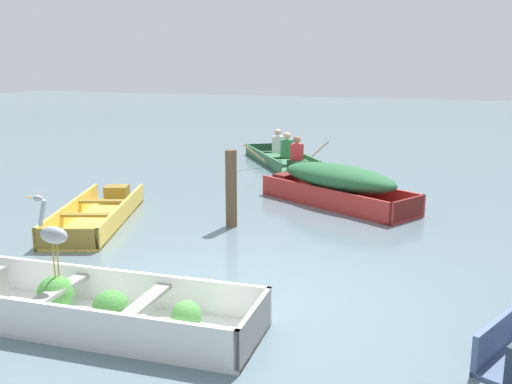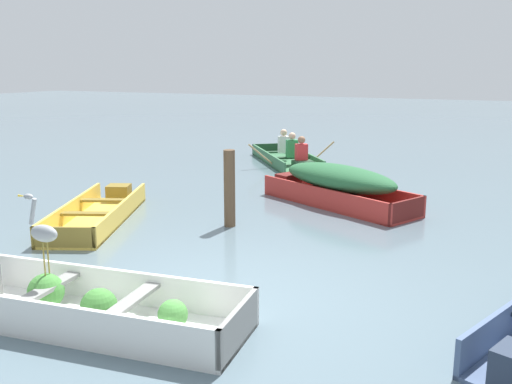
# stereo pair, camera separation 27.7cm
# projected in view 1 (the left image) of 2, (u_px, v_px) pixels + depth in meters

# --- Properties ---
(ground_plane) EXTENTS (80.00, 80.00, 0.00)m
(ground_plane) POSITION_uv_depth(u_px,v_px,m) (237.00, 296.00, 6.39)
(ground_plane) COLOR slate
(dinghy_white_foreground) EXTENTS (3.34, 1.32, 0.42)m
(dinghy_white_foreground) POSITION_uv_depth(u_px,v_px,m) (91.00, 308.00, 5.67)
(dinghy_white_foreground) COLOR white
(dinghy_white_foreground) RESTS_ON ground
(skiff_yellow_far_moored) EXTENTS (1.99, 3.16, 0.33)m
(skiff_yellow_far_moored) POSITION_uv_depth(u_px,v_px,m) (99.00, 214.00, 9.46)
(skiff_yellow_far_moored) COLOR #E5BC47
(skiff_yellow_far_moored) RESTS_ON ground
(skiff_red_outer_moored) EXTENTS (3.20, 2.24, 0.75)m
(skiff_red_outer_moored) POSITION_uv_depth(u_px,v_px,m) (336.00, 182.00, 10.50)
(skiff_red_outer_moored) COLOR #AD2D28
(skiff_red_outer_moored) RESTS_ON ground
(rowboat_green_with_crew) EXTENTS (2.85, 3.28, 0.88)m
(rowboat_green_with_crew) POSITION_uv_depth(u_px,v_px,m) (283.00, 157.00, 14.80)
(rowboat_green_with_crew) COLOR #387047
(rowboat_green_with_crew) RESTS_ON ground
(heron_on_dinghy) EXTENTS (0.45, 0.15, 0.84)m
(heron_on_dinghy) POSITION_uv_depth(u_px,v_px,m) (52.00, 232.00, 5.72)
(heron_on_dinghy) COLOR olive
(heron_on_dinghy) RESTS_ON dinghy_white_foreground
(mooring_post) EXTENTS (0.18, 0.18, 1.23)m
(mooring_post) POSITION_uv_depth(u_px,v_px,m) (231.00, 189.00, 9.01)
(mooring_post) COLOR brown
(mooring_post) RESTS_ON ground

